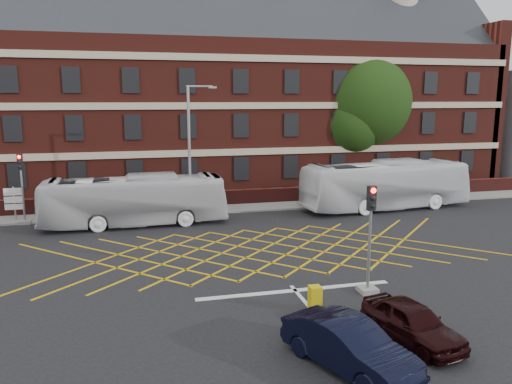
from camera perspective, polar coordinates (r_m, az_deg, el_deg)
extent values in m
plane|color=black|center=(23.48, 1.79, -8.11)|extent=(120.00, 120.00, 0.00)
cube|color=#551C16|center=(43.84, -6.00, 8.59)|extent=(50.00, 12.00, 12.00)
cube|color=#202328|center=(44.04, -6.16, 16.41)|extent=(51.00, 10.61, 10.61)
cube|color=#B7A88C|center=(37.81, -4.74, 9.80)|extent=(50.00, 0.18, 0.50)
cube|color=black|center=(37.88, -4.71, 7.53)|extent=(1.20, 0.14, 1.80)
cylinder|color=#B7A88C|center=(50.16, 15.83, 18.83)|extent=(3.60, 3.60, 6.00)
cube|color=#4C1714|center=(35.62, -3.83, -0.69)|extent=(56.00, 0.50, 1.10)
cube|color=slate|center=(34.76, -3.53, -1.80)|extent=(60.00, 3.00, 0.12)
cube|color=#CC990C|center=(25.31, 0.57, -6.68)|extent=(8.22, 8.22, 0.02)
cube|color=silver|center=(20.34, 4.49, -11.14)|extent=(8.00, 0.30, 0.02)
cube|color=silver|center=(14.94, 12.83, -19.97)|extent=(0.15, 14.00, 0.02)
imported|color=silver|center=(30.79, -13.69, -0.93)|extent=(10.98, 2.72, 3.05)
imported|color=white|center=(35.48, 14.61, 0.79)|extent=(12.23, 3.89, 3.35)
imported|color=black|center=(14.92, 10.57, -16.85)|extent=(3.06, 4.54, 1.42)
imported|color=black|center=(16.92, 17.41, -14.00)|extent=(2.26, 3.95, 1.27)
cylinder|color=black|center=(44.13, 11.92, 4.28)|extent=(0.90, 0.90, 5.63)
sphere|color=black|center=(43.88, 12.14, 10.03)|extent=(8.08, 8.08, 8.08)
sphere|color=black|center=(42.57, 10.69, 7.62)|extent=(5.25, 5.25, 5.25)
sphere|color=black|center=(45.29, 13.35, 8.20)|extent=(4.85, 4.85, 4.85)
cube|color=slate|center=(20.58, 12.62, -10.84)|extent=(0.70, 0.70, 0.20)
cylinder|color=gray|center=(20.04, 12.81, -6.45)|extent=(0.12, 0.12, 3.50)
cube|color=black|center=(19.54, 13.06, -0.69)|extent=(0.30, 0.25, 0.95)
sphere|color=#FF0C05|center=(19.36, 13.29, 0.16)|extent=(0.20, 0.20, 0.20)
cube|color=slate|center=(33.68, -24.87, -3.13)|extent=(0.70, 0.70, 0.20)
cylinder|color=gray|center=(33.35, -25.09, -0.37)|extent=(0.12, 0.12, 3.50)
cube|color=black|center=(33.05, -25.37, 3.12)|extent=(0.30, 0.25, 0.95)
sphere|color=#FF0C05|center=(32.88, -25.46, 3.64)|extent=(0.20, 0.20, 0.20)
cube|color=slate|center=(31.96, -7.43, -2.91)|extent=(1.00, 1.00, 0.20)
cylinder|color=gray|center=(31.26, -7.61, 4.29)|extent=(0.18, 0.18, 8.26)
cylinder|color=gray|center=(31.16, -6.49, 11.90)|extent=(1.60, 0.12, 0.12)
cube|color=gray|center=(31.28, -5.01, 11.83)|extent=(0.50, 0.20, 0.12)
cylinder|color=gray|center=(34.29, -25.88, -1.26)|extent=(0.10, 0.10, 2.20)
cube|color=silver|center=(34.07, -26.02, 0.03)|extent=(1.10, 0.06, 0.45)
cube|color=silver|center=(34.16, -25.95, -0.80)|extent=(1.10, 0.06, 0.40)
cube|color=silver|center=(34.24, -25.89, -1.54)|extent=(1.10, 0.06, 0.35)
cube|color=#C3AB0B|center=(18.29, 6.75, -12.11)|extent=(0.42, 0.42, 0.99)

